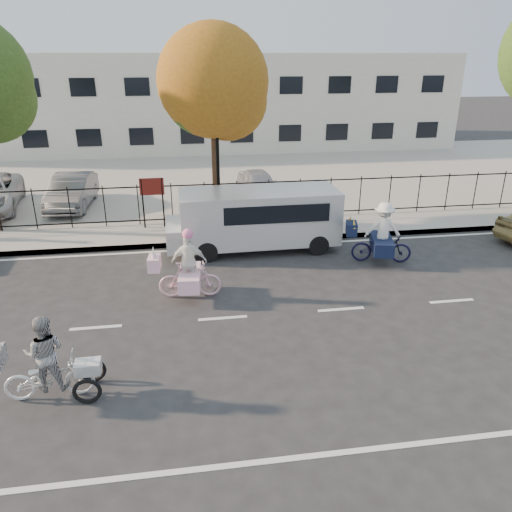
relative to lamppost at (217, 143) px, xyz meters
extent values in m
plane|color=#333334|center=(-0.50, -6.80, -3.11)|extent=(120.00, 120.00, 0.00)
cube|color=#A8A399|center=(-0.50, -1.75, -3.04)|extent=(60.00, 0.10, 0.15)
cube|color=#A8A399|center=(-0.50, -0.70, -3.04)|extent=(60.00, 2.20, 0.15)
cube|color=#A8A399|center=(-0.50, 8.20, -3.04)|extent=(60.00, 15.60, 0.15)
cube|color=silver|center=(-0.50, 18.20, -0.11)|extent=(34.00, 10.00, 6.00)
cylinder|color=black|center=(0.00, 0.00, -0.96)|extent=(0.12, 0.12, 4.00)
sphere|color=white|center=(0.00, 0.00, 1.19)|extent=(0.36, 0.36, 0.36)
cylinder|color=black|center=(-2.70, 0.00, -2.06)|extent=(0.06, 0.06, 1.80)
cylinder|color=black|center=(-2.00, 0.00, -2.06)|extent=(0.06, 0.06, 1.80)
cube|color=#59140F|center=(-2.35, 0.00, -1.46)|extent=(0.85, 0.04, 0.60)
imported|color=white|center=(-3.95, -9.29, -2.69)|extent=(1.64, 0.61, 0.85)
imported|color=white|center=(-3.95, -9.29, -2.16)|extent=(0.74, 0.58, 1.49)
torus|color=black|center=(-3.24, -9.60, -2.85)|extent=(0.53, 0.09, 0.53)
torus|color=black|center=(-3.24, -8.94, -2.85)|extent=(0.53, 0.09, 0.53)
cube|color=white|center=(-3.24, -9.27, -2.54)|extent=(0.48, 0.34, 0.24)
imported|color=#F7BCC9|center=(-1.23, -5.49, -2.62)|extent=(1.68, 0.60, 0.99)
imported|color=white|center=(-1.23, -5.49, -2.11)|extent=(0.94, 0.45, 1.56)
cube|color=#FFC2D6|center=(-2.12, -5.42, -2.12)|extent=(0.34, 0.57, 0.36)
cone|color=white|center=(-2.12, -5.42, -1.80)|extent=(0.12, 0.12, 0.32)
cube|color=#FFC2D6|center=(-1.23, -5.49, -2.57)|extent=(0.65, 1.33, 0.40)
sphere|color=pink|center=(-1.23, -5.49, -1.35)|extent=(0.28, 0.28, 0.28)
imported|color=black|center=(4.66, -3.96, -2.64)|extent=(1.91, 1.06, 0.95)
imported|color=white|center=(4.66, -3.96, -2.05)|extent=(1.19, 0.86, 1.66)
cube|color=#101835|center=(3.74, -3.73, -2.06)|extent=(0.45, 0.64, 0.38)
cone|color=gold|center=(3.74, -3.54, -1.85)|extent=(0.13, 0.25, 0.34)
cone|color=gold|center=(3.74, -3.92, -1.85)|extent=(0.13, 0.25, 0.34)
cube|color=#101835|center=(4.66, -3.96, -2.53)|extent=(0.90, 1.47, 0.42)
cube|color=silver|center=(1.11, -2.30, -1.99)|extent=(5.07, 1.95, 1.68)
cube|color=silver|center=(-1.65, -2.30, -2.46)|extent=(0.50, 1.83, 0.75)
cylinder|color=black|center=(-0.67, -3.12, -2.79)|extent=(0.66, 0.25, 0.65)
cylinder|color=black|center=(-0.67, -1.48, -2.79)|extent=(0.66, 0.25, 0.65)
cylinder|color=black|center=(2.88, -3.12, -2.79)|extent=(0.66, 0.25, 0.65)
cylinder|color=black|center=(2.88, -1.48, -2.79)|extent=(0.66, 0.25, 0.65)
imported|color=#52565A|center=(-5.71, 3.09, -2.30)|extent=(1.55, 4.06, 1.32)
imported|color=#A8A9AF|center=(1.99, 3.42, -2.38)|extent=(1.73, 3.55, 1.17)
cylinder|color=#442D1D|center=(-0.04, 0.50, -0.88)|extent=(0.28, 0.28, 4.47)
sphere|color=#9F6219|center=(-0.04, 0.50, 2.00)|extent=(3.83, 3.83, 3.83)
sphere|color=#9F6219|center=(0.46, 0.70, 1.36)|extent=(2.81, 2.81, 2.81)
camera|label=1|loc=(-1.31, -17.49, 2.91)|focal=35.00mm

